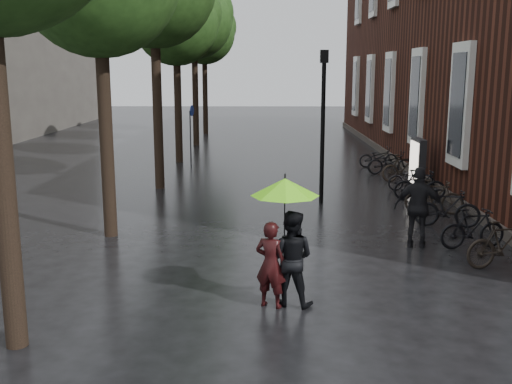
{
  "coord_description": "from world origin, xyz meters",
  "views": [
    {
      "loc": [
        -0.37,
        -7.2,
        4.02
      ],
      "look_at": [
        -0.52,
        6.39,
        1.23
      ],
      "focal_mm": 42.0,
      "sensor_mm": 36.0,
      "label": 1
    }
  ],
  "objects_px": {
    "person_burgundy": "(271,264)",
    "lamp_post": "(323,112)",
    "pedestrian_walking": "(419,207)",
    "parked_bicycles": "(419,184)",
    "person_black": "(291,258)",
    "ad_lightbox": "(417,164)"
  },
  "relations": [
    {
      "from": "person_burgundy",
      "to": "person_black",
      "type": "relative_size",
      "value": 0.91
    },
    {
      "from": "person_burgundy",
      "to": "pedestrian_walking",
      "type": "height_order",
      "value": "pedestrian_walking"
    },
    {
      "from": "ad_lightbox",
      "to": "pedestrian_walking",
      "type": "bearing_deg",
      "value": -104.64
    },
    {
      "from": "pedestrian_walking",
      "to": "parked_bicycles",
      "type": "bearing_deg",
      "value": -86.82
    },
    {
      "from": "person_burgundy",
      "to": "ad_lightbox",
      "type": "bearing_deg",
      "value": -93.33
    },
    {
      "from": "person_burgundy",
      "to": "ad_lightbox",
      "type": "height_order",
      "value": "ad_lightbox"
    },
    {
      "from": "pedestrian_walking",
      "to": "parked_bicycles",
      "type": "height_order",
      "value": "pedestrian_walking"
    },
    {
      "from": "person_black",
      "to": "pedestrian_walking",
      "type": "relative_size",
      "value": 0.9
    },
    {
      "from": "person_burgundy",
      "to": "lamp_post",
      "type": "distance_m",
      "value": 8.57
    },
    {
      "from": "person_burgundy",
      "to": "parked_bicycles",
      "type": "relative_size",
      "value": 0.11
    },
    {
      "from": "pedestrian_walking",
      "to": "ad_lightbox",
      "type": "height_order",
      "value": "pedestrian_walking"
    },
    {
      "from": "pedestrian_walking",
      "to": "lamp_post",
      "type": "distance_m",
      "value": 5.24
    },
    {
      "from": "person_burgundy",
      "to": "lamp_post",
      "type": "bearing_deg",
      "value": -78.57
    },
    {
      "from": "person_black",
      "to": "ad_lightbox",
      "type": "distance_m",
      "value": 11.35
    },
    {
      "from": "person_burgundy",
      "to": "lamp_post",
      "type": "height_order",
      "value": "lamp_post"
    },
    {
      "from": "pedestrian_walking",
      "to": "parked_bicycles",
      "type": "xyz_separation_m",
      "value": [
        1.35,
        5.22,
        -0.46
      ]
    },
    {
      "from": "pedestrian_walking",
      "to": "parked_bicycles",
      "type": "distance_m",
      "value": 5.42
    },
    {
      "from": "person_burgundy",
      "to": "parked_bicycles",
      "type": "height_order",
      "value": "person_burgundy"
    },
    {
      "from": "lamp_post",
      "to": "ad_lightbox",
      "type": "bearing_deg",
      "value": 32.87
    },
    {
      "from": "person_burgundy",
      "to": "person_black",
      "type": "bearing_deg",
      "value": -140.02
    },
    {
      "from": "ad_lightbox",
      "to": "lamp_post",
      "type": "xyz_separation_m",
      "value": [
        -3.47,
        -2.24,
        1.91
      ]
    },
    {
      "from": "ad_lightbox",
      "to": "lamp_post",
      "type": "relative_size",
      "value": 0.38
    }
  ]
}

